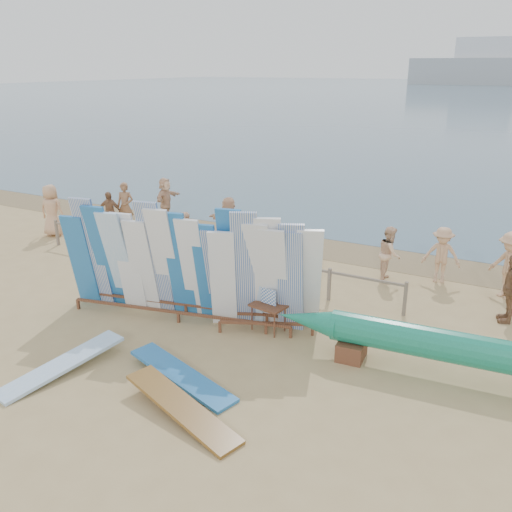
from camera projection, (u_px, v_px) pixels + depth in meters
The scene contains 27 objects.
ground at pixel (138, 312), 13.73m from camera, with size 160.00×160.00×0.00m, color tan.
ocean at pixel (512, 93), 120.32m from camera, with size 320.00×240.00×0.02m, color #3F5B71.
wet_sand_strip at pixel (266, 237), 19.72m from camera, with size 40.00×2.60×0.01m, color olive.
distant_ship at pixel (485, 67), 167.17m from camera, with size 45.00×8.00×14.00m.
fence at pixel (202, 255), 16.02m from camera, with size 12.08×0.08×0.90m.
main_surfboard_rack at pixel (179, 268), 12.97m from camera, with size 6.01×1.83×3.01m.
side_surfboard_rack at pixel (267, 277), 12.42m from camera, with size 2.64×1.73×2.97m.
outrigger_canoe at pixel (452, 349), 10.62m from camera, with size 7.32×1.14×1.04m.
vendor_table at pixel (268, 317), 12.69m from camera, with size 0.88×0.70×1.06m.
flat_board_d at pixel (182, 381), 10.76m from camera, with size 0.56×2.70×0.07m, color #236BB1.
flat_board_b at pixel (63, 372), 11.06m from camera, with size 0.56×2.70×0.07m, color #93BFEC.
flat_board_c at pixel (182, 416), 9.67m from camera, with size 0.56×2.70×0.07m, color brown.
beach_chair_left at pixel (210, 258), 16.77m from camera, with size 0.64×0.66×0.97m.
beach_chair_right at pixel (276, 264), 16.34m from camera, with size 0.74×0.75×0.89m.
stroller at pixel (247, 257), 16.44m from camera, with size 0.72×0.87×1.04m.
beachgoer_extra_1 at pixel (109, 212), 20.14m from camera, with size 0.90×0.39×1.53m, color #8C6042.
beachgoer_10 at pixel (511, 288), 12.99m from camera, with size 1.02×0.44×1.74m, color #8C6042.
beachgoer_extra_0 at pixel (509, 265), 14.33m from camera, with size 1.18×0.49×1.83m, color tan.
beachgoer_9 at pixel (442, 255), 15.41m from camera, with size 1.06×0.44×1.64m, color tan.
beachgoer_0 at pixel (52, 210), 19.63m from camera, with size 0.93×0.44×1.89m, color tan.
beachgoer_1 at pixel (125, 206), 20.37m from camera, with size 0.66×0.36×1.81m, color #8C6042.
beachgoer_5 at pixel (229, 220), 18.77m from camera, with size 1.56×0.50×1.68m, color beige.
beachgoer_11 at pixel (166, 199), 21.77m from camera, with size 1.58×0.51×1.70m, color beige.
beachgoer_8 at pixel (389, 254), 15.58m from camera, with size 0.78×0.37×1.60m, color beige.
beachgoer_4 at pixel (239, 239), 16.86m from camera, with size 0.95×0.41×1.62m, color #8C6042.
beachgoer_2 at pixel (187, 236), 17.15m from camera, with size 0.78×0.37×1.59m, color beige.
beachgoer_6 at pixel (284, 251), 15.77m from camera, with size 0.79×0.38×1.62m, color tan.
Camera 1 is at (8.50, -9.60, 5.92)m, focal length 38.00 mm.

